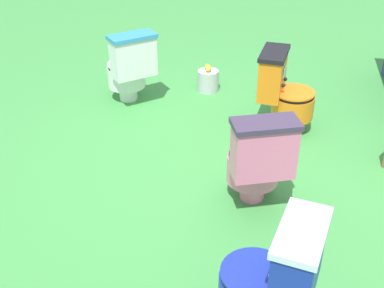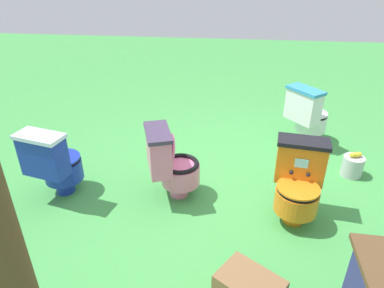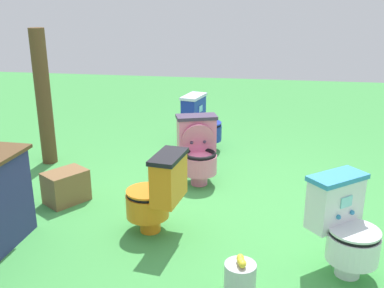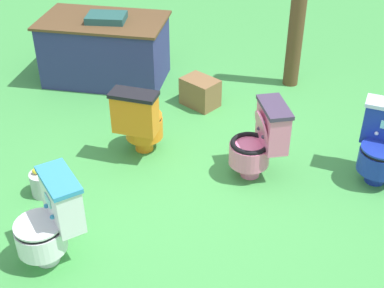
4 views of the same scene
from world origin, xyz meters
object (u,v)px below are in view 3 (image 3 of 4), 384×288
object	(u,v)px
toilet_white	(345,226)
lemon_bucket	(240,277)
toilet_pink	(198,149)
small_crate	(66,187)
toilet_orange	(157,193)
toilet_blue	(201,122)
wooden_post	(43,98)

from	to	relation	value
toilet_white	lemon_bucket	size ratio (longest dim) A/B	2.63
toilet_pink	small_crate	distance (m)	1.42
toilet_orange	toilet_blue	bearing A→B (deg)	6.57
small_crate	toilet_white	bearing A→B (deg)	-106.90
toilet_orange	lemon_bucket	world-z (taller)	toilet_orange
wooden_post	lemon_bucket	bearing A→B (deg)	-131.17
toilet_blue	wooden_post	distance (m)	1.98
toilet_orange	toilet_blue	size ratio (longest dim) A/B	1.00
toilet_orange	wooden_post	xyz separation A→B (m)	(1.45, 1.72, 0.44)
toilet_blue	small_crate	world-z (taller)	toilet_blue
small_crate	wooden_post	bearing A→B (deg)	34.00
toilet_orange	toilet_blue	world-z (taller)	same
toilet_pink	lemon_bucket	world-z (taller)	toilet_pink
toilet_pink	toilet_white	world-z (taller)	same
small_crate	lemon_bucket	distance (m)	2.12
wooden_post	lemon_bucket	world-z (taller)	wooden_post
toilet_white	toilet_orange	bearing A→B (deg)	-52.06
wooden_post	toilet_blue	bearing A→B (deg)	-66.08
toilet_orange	wooden_post	size ratio (longest dim) A/B	0.45
toilet_blue	toilet_white	world-z (taller)	same
toilet_white	small_crate	size ratio (longest dim) A/B	1.83
toilet_white	small_crate	distance (m)	2.63
toilet_orange	toilet_white	size ratio (longest dim) A/B	1.00
toilet_white	wooden_post	bearing A→B (deg)	-68.64
toilet_pink	toilet_blue	bearing A→B (deg)	-102.39
toilet_pink	wooden_post	size ratio (longest dim) A/B	0.45
toilet_blue	toilet_white	distance (m)	2.93
small_crate	toilet_orange	bearing A→B (deg)	-112.84
toilet_white	lemon_bucket	world-z (taller)	toilet_white
toilet_white	small_crate	xyz separation A→B (m)	(0.76, 2.51, -0.21)
toilet_orange	lemon_bucket	size ratio (longest dim) A/B	2.63
wooden_post	toilet_orange	bearing A→B (deg)	-130.14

